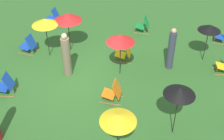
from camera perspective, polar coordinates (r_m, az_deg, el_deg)
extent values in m
plane|color=#2D6026|center=(11.53, -5.82, -1.19)|extent=(40.00, 40.00, 0.00)
cube|color=olive|center=(14.67, 20.41, 5.64)|extent=(0.08, 0.76, 0.04)
cube|color=olive|center=(14.29, 20.42, 4.77)|extent=(0.08, 0.76, 0.04)
cube|color=#1947B7|center=(14.35, 20.24, 6.14)|extent=(0.50, 0.46, 0.13)
cylinder|color=olive|center=(14.36, 19.39, 6.04)|extent=(0.44, 0.05, 0.03)
cube|color=olive|center=(11.53, -19.62, -3.41)|extent=(0.17, 0.75, 0.04)
cube|color=olive|center=(11.22, -20.32, -4.85)|extent=(0.17, 0.75, 0.04)
cube|color=#1947B7|center=(11.26, -20.70, -3.12)|extent=(0.55, 0.51, 0.13)
cube|color=#1947B7|center=(10.98, -19.57, -2.07)|extent=(0.52, 0.33, 0.57)
cube|color=olive|center=(12.66, 20.61, 0.32)|extent=(0.14, 0.76, 0.04)
cube|color=olive|center=(12.32, 21.01, -0.90)|extent=(0.14, 0.76, 0.04)
cube|color=yellow|center=(12.32, 20.61, 0.68)|extent=(0.53, 0.49, 0.13)
cylinder|color=olive|center=(12.30, 19.65, 0.47)|extent=(0.44, 0.09, 0.03)
cube|color=olive|center=(15.63, -11.06, 9.31)|extent=(0.07, 0.76, 0.04)
cube|color=olive|center=(15.28, -11.74, 8.56)|extent=(0.07, 0.76, 0.04)
cube|color=#1947B7|center=(15.39, -11.85, 9.80)|extent=(0.50, 0.45, 0.13)
cube|color=#1947B7|center=(15.14, -10.94, 10.65)|extent=(0.49, 0.27, 0.57)
cylinder|color=olive|center=(15.50, -12.49, 9.64)|extent=(0.44, 0.05, 0.03)
cube|color=olive|center=(13.52, -15.41, 3.95)|extent=(0.10, 0.76, 0.04)
cube|color=olive|center=(13.22, -16.37, 2.95)|extent=(0.10, 0.76, 0.04)
cube|color=#1947B7|center=(13.29, -16.43, 4.43)|extent=(0.52, 0.47, 0.13)
cube|color=#1947B7|center=(12.99, -15.52, 5.28)|extent=(0.50, 0.29, 0.57)
cylinder|color=olive|center=(13.43, -17.10, 4.30)|extent=(0.44, 0.07, 0.03)
cube|color=olive|center=(14.69, 5.95, 7.94)|extent=(0.04, 0.76, 0.04)
cube|color=olive|center=(14.30, 5.69, 7.12)|extent=(0.04, 0.76, 0.04)
cube|color=#148C38|center=(14.39, 5.48, 8.46)|extent=(0.48, 0.44, 0.13)
cube|color=#148C38|center=(14.23, 6.76, 9.30)|extent=(0.48, 0.25, 0.57)
cylinder|color=olive|center=(14.44, 4.68, 8.31)|extent=(0.44, 0.03, 0.03)
cube|color=olive|center=(12.55, 2.22, 2.62)|extent=(0.06, 0.76, 0.04)
cube|color=olive|center=(12.19, 1.90, 1.48)|extent=(0.06, 0.76, 0.04)
cube|color=yellow|center=(12.24, 1.63, 3.08)|extent=(0.50, 0.45, 0.13)
cube|color=yellow|center=(12.05, 3.06, 4.04)|extent=(0.49, 0.27, 0.57)
cylinder|color=olive|center=(12.30, 0.70, 2.91)|extent=(0.44, 0.04, 0.03)
cube|color=olive|center=(10.56, 0.18, -5.01)|extent=(0.04, 0.76, 0.04)
cube|color=olive|center=(10.25, -0.40, -6.61)|extent=(0.04, 0.76, 0.04)
cube|color=orange|center=(10.25, -0.65, -4.67)|extent=(0.48, 0.44, 0.13)
cube|color=orange|center=(10.02, 1.01, -3.74)|extent=(0.48, 0.25, 0.57)
cylinder|color=olive|center=(10.34, -1.73, -4.79)|extent=(0.44, 0.03, 0.03)
cylinder|color=black|center=(12.72, -8.38, 7.23)|extent=(0.03, 0.03, 1.73)
cone|color=red|center=(12.37, -8.68, 10.20)|extent=(1.18, 1.18, 0.32)
cylinder|color=black|center=(12.51, -12.53, 6.12)|extent=(0.03, 0.03, 1.71)
cone|color=yellow|center=(12.16, -12.99, 9.13)|extent=(1.07, 1.07, 0.27)
cylinder|color=black|center=(11.12, 1.62, 2.90)|extent=(0.03, 0.03, 1.73)
cone|color=red|center=(10.72, 1.68, 6.18)|extent=(1.06, 1.06, 0.31)
cylinder|color=black|center=(8.93, 12.40, -7.88)|extent=(0.03, 0.03, 1.81)
cone|color=black|center=(8.40, 13.10, -3.98)|extent=(0.92, 0.92, 0.27)
cylinder|color=black|center=(12.56, 17.90, 5.03)|extent=(0.03, 0.03, 1.62)
cone|color=black|center=(12.22, 18.51, 7.85)|extent=(0.90, 0.90, 0.25)
cylinder|color=black|center=(8.00, 1.12, -13.44)|extent=(0.03, 0.03, 1.82)
cone|color=yellow|center=(7.38, 1.20, -9.34)|extent=(0.96, 0.96, 0.22)
cylinder|color=#333847|center=(11.71, 11.43, 3.69)|extent=(0.40, 0.40, 1.60)
sphere|color=tan|center=(11.26, 11.98, 7.49)|extent=(0.20, 0.20, 0.20)
cylinder|color=#72664C|center=(11.25, -8.87, 2.54)|extent=(0.45, 0.45, 1.62)
sphere|color=tan|center=(10.77, -9.32, 6.53)|extent=(0.22, 0.22, 0.22)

